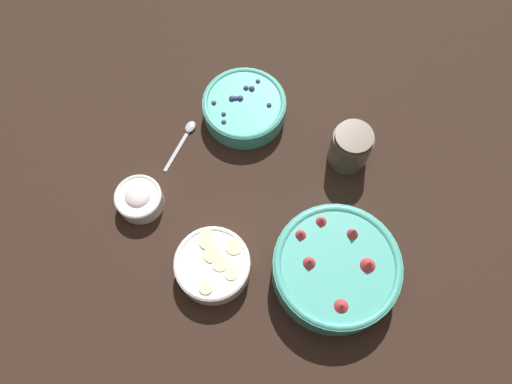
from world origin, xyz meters
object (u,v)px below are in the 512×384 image
(jar_chocolate, at_px, (350,148))
(bowl_cream, at_px, (139,199))
(bowl_blueberries, at_px, (244,107))
(bowl_strawberries, at_px, (336,268))
(bowl_bananas, at_px, (213,265))

(jar_chocolate, bearing_deg, bowl_cream, -152.10)
(bowl_blueberries, bearing_deg, jar_chocolate, -12.15)
(bowl_strawberries, height_order, jar_chocolate, jar_chocolate)
(bowl_bananas, xyz_separation_m, jar_chocolate, (0.22, 0.32, 0.02))
(bowl_strawberries, distance_m, bowl_cream, 0.43)
(bowl_strawberries, distance_m, jar_chocolate, 0.27)
(bowl_blueberries, height_order, bowl_bananas, bowl_blueberries)
(bowl_bananas, bearing_deg, bowl_cream, 152.33)
(bowl_strawberries, height_order, bowl_cream, bowl_strawberries)
(bowl_cream, bearing_deg, bowl_strawberries, -6.66)
(bowl_strawberries, distance_m, bowl_blueberries, 0.42)
(bowl_strawberries, xyz_separation_m, jar_chocolate, (-0.02, 0.27, 0.00))
(bowl_bananas, distance_m, bowl_cream, 0.22)
(bowl_bananas, bearing_deg, bowl_blueberries, 94.95)
(bowl_strawberries, bearing_deg, bowl_bananas, -168.12)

